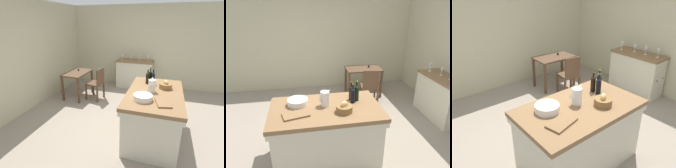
% 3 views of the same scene
% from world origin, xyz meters
% --- Properties ---
extents(ground_plane, '(6.76, 6.76, 0.00)m').
position_xyz_m(ground_plane, '(0.00, 0.00, 0.00)').
color(ground_plane, gray).
extents(wall_back, '(5.32, 0.12, 2.60)m').
position_xyz_m(wall_back, '(0.00, 2.60, 1.30)').
color(wall_back, '#B7B28E').
rests_on(wall_back, ground).
extents(wall_right, '(0.12, 5.20, 2.60)m').
position_xyz_m(wall_right, '(2.60, 0.00, 1.30)').
color(wall_right, '#B7B28E').
rests_on(wall_right, ground).
extents(island_table, '(1.61, 0.95, 0.91)m').
position_xyz_m(island_table, '(-0.27, -0.47, 0.49)').
color(island_table, brown).
rests_on(island_table, ground).
extents(side_cabinet, '(0.52, 1.17, 0.90)m').
position_xyz_m(side_cabinet, '(2.26, 0.36, 0.45)').
color(side_cabinet, brown).
rests_on(side_cabinet, ground).
extents(writing_desk, '(0.92, 0.59, 0.79)m').
position_xyz_m(writing_desk, '(1.00, 1.76, 0.62)').
color(writing_desk, '#513826').
rests_on(writing_desk, ground).
extents(wooden_chair, '(0.46, 0.46, 0.90)m').
position_xyz_m(wooden_chair, '(0.97, 1.17, 0.49)').
color(wooden_chair, '#513826').
rests_on(wooden_chair, ground).
extents(pitcher, '(0.17, 0.13, 0.26)m').
position_xyz_m(pitcher, '(-0.27, -0.41, 1.02)').
color(pitcher, silver).
rests_on(pitcher, island_table).
extents(wash_bowl, '(0.30, 0.30, 0.09)m').
position_xyz_m(wash_bowl, '(-0.67, -0.31, 0.95)').
color(wash_bowl, silver).
rests_on(wash_bowl, island_table).
extents(bread_basket, '(0.23, 0.23, 0.16)m').
position_xyz_m(bread_basket, '(-0.03, -0.64, 0.96)').
color(bread_basket, brown).
rests_on(bread_basket, island_table).
extents(cutting_board, '(0.38, 0.28, 0.02)m').
position_xyz_m(cutting_board, '(-0.69, -0.63, 0.92)').
color(cutting_board, brown).
rests_on(cutting_board, island_table).
extents(wine_bottle_dark, '(0.07, 0.07, 0.32)m').
position_xyz_m(wine_bottle_dark, '(0.23, -0.33, 1.04)').
color(wine_bottle_dark, black).
rests_on(wine_bottle_dark, island_table).
extents(wine_bottle_amber, '(0.07, 0.07, 0.30)m').
position_xyz_m(wine_bottle_amber, '(0.15, -0.29, 1.03)').
color(wine_bottle_amber, black).
rests_on(wine_bottle_amber, island_table).
extents(wine_bottle_green, '(0.07, 0.07, 0.31)m').
position_xyz_m(wine_bottle_green, '(0.15, -0.39, 1.03)').
color(wine_bottle_green, black).
rests_on(wine_bottle_green, island_table).
extents(wine_glass_far_left, '(0.07, 0.07, 0.18)m').
position_xyz_m(wine_glass_far_left, '(2.31, -0.05, 1.03)').
color(wine_glass_far_left, white).
rests_on(wine_glass_far_left, side_cabinet).
extents(wine_glass_left, '(0.07, 0.07, 0.18)m').
position_xyz_m(wine_glass_left, '(2.29, 0.22, 1.03)').
color(wine_glass_left, white).
rests_on(wine_glass_left, side_cabinet).
extents(wine_glass_middle, '(0.07, 0.07, 0.16)m').
position_xyz_m(wine_glass_middle, '(2.27, 0.49, 1.01)').
color(wine_glass_middle, white).
rests_on(wine_glass_middle, side_cabinet).
extents(wine_glass_right, '(0.07, 0.07, 0.17)m').
position_xyz_m(wine_glass_right, '(2.21, 0.78, 1.02)').
color(wine_glass_right, white).
rests_on(wine_glass_right, side_cabinet).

